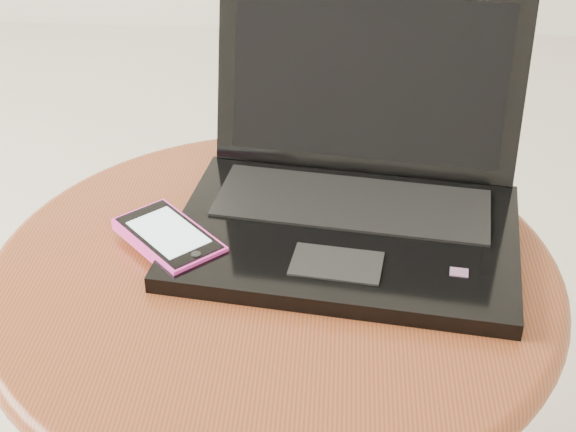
{
  "coord_description": "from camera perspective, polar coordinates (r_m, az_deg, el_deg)",
  "views": [
    {
      "loc": [
        0.08,
        -0.66,
        1.0
      ],
      "look_at": [
        0.03,
        0.05,
        0.54
      ],
      "focal_mm": 52.83,
      "sensor_mm": 36.0,
      "label": 1
    }
  ],
  "objects": [
    {
      "name": "phone_black",
      "position": [
        0.91,
        -6.73,
        -1.87
      ],
      "size": [
        0.11,
        0.12,
        0.01
      ],
      "color": "black",
      "rests_on": "table"
    },
    {
      "name": "phone_pink",
      "position": [
        0.9,
        -8.03,
        -1.45
      ],
      "size": [
        0.13,
        0.14,
        0.02
      ],
      "color": "#FE38B4",
      "rests_on": "phone_black"
    },
    {
      "name": "laptop",
      "position": [
        0.93,
        4.36,
        1.91
      ],
      "size": [
        0.4,
        0.35,
        0.23
      ],
      "color": "black",
      "rests_on": "table"
    },
    {
      "name": "table",
      "position": [
        0.95,
        -0.91,
        -8.28
      ],
      "size": [
        0.6,
        0.6,
        0.48
      ],
      "color": "#4F2916",
      "rests_on": "ground"
    }
  ]
}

